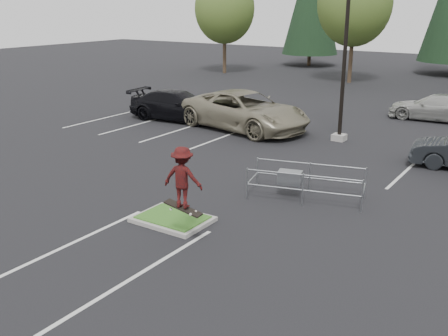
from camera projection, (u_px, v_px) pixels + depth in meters
The scene contains 11 objects.
ground at pixel (173, 221), 15.78m from camera, with size 120.00×120.00×0.00m, color black.
grass_median at pixel (173, 219), 15.76m from camera, with size 2.20×1.60×0.16m.
stall_lines at pixel (240, 165), 21.28m from camera, with size 22.62×17.60×0.01m.
light_pole at pixel (346, 43), 23.67m from camera, with size 0.70×0.60×10.12m.
decid_a at pixel (225, 11), 47.45m from camera, with size 5.44×5.44×8.91m.
decid_b at pixel (355, 6), 41.38m from camera, with size 5.89×5.89×9.64m.
cart_corral at pixel (294, 178), 17.57m from camera, with size 4.01×2.28×1.07m.
skateboarder at pixel (182, 178), 13.78m from camera, with size 1.19×0.85×1.85m.
car_l_tan at pixel (245, 110), 26.99m from camera, with size 3.26×7.07×1.97m, color gray.
car_l_black at pixel (177, 105), 29.21m from camera, with size 2.30×5.65×1.64m, color black.
car_far_silver at pixel (436, 107), 29.13m from camera, with size 2.04×5.02×1.46m, color #B2B2AD.
Camera 1 is at (9.34, -11.28, 6.29)m, focal length 42.00 mm.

